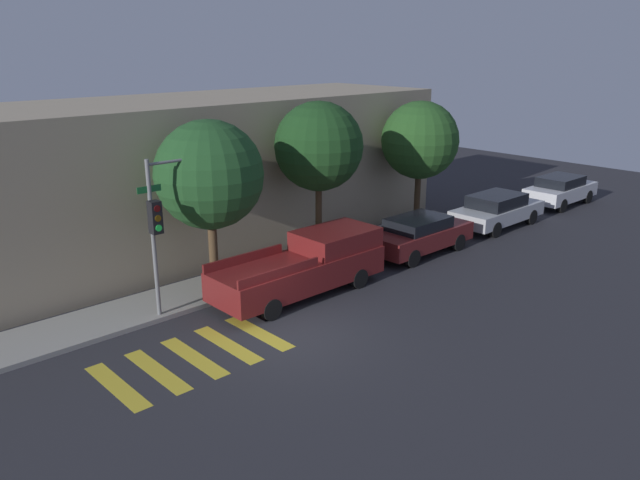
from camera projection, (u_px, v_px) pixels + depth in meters
ground_plane at (291, 337)px, 16.70m from camera, size 60.00×60.00×0.00m
sidewalk at (204, 291)px, 19.65m from camera, size 26.00×2.09×0.14m
building_row at (131, 184)px, 21.94m from camera, size 26.00×6.00×5.59m
crosswalk at (194, 357)px, 15.62m from camera, size 4.53×2.60×0.00m
traffic_light_pole at (166, 209)px, 17.06m from camera, size 2.15×0.56×4.60m
pickup_truck at (307, 265)px, 19.46m from camera, size 5.78×1.96×1.80m
sedan_near_corner at (419, 234)px, 23.11m from camera, size 4.38×1.81×1.41m
sedan_middle at (497, 210)px, 26.51m from camera, size 4.60×1.88×1.42m
sedan_far_end at (560, 190)px, 30.12m from camera, size 4.20×1.79×1.41m
tree_near_corner at (209, 175)px, 18.66m from camera, size 3.31×3.31×5.41m
tree_midblock at (319, 147)px, 21.43m from camera, size 3.09×3.09×5.67m
tree_far_end at (420, 140)px, 25.13m from camera, size 3.14×3.14×5.35m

